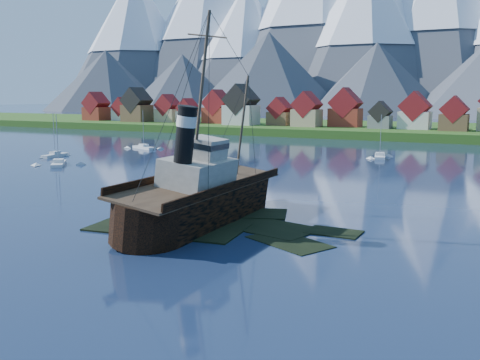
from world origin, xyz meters
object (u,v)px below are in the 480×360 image
at_px(tugboat_wreck, 206,194).
at_px(sailboat_a, 59,164).
at_px(sailboat_c, 144,148).
at_px(sailboat_e, 380,157).
at_px(sailboat_b, 55,156).

relative_size(tugboat_wreck, sailboat_a, 2.79).
bearing_deg(sailboat_c, sailboat_e, -61.89).
height_order(tugboat_wreck, sailboat_c, tugboat_wreck).
distance_m(sailboat_a, sailboat_c, 38.93).
height_order(tugboat_wreck, sailboat_a, tugboat_wreck).
relative_size(sailboat_a, sailboat_b, 1.01).
xyz_separation_m(sailboat_a, sailboat_c, (-6.17, 38.44, -0.00)).
xyz_separation_m(sailboat_b, sailboat_e, (73.29, 35.87, -0.03)).
bearing_deg(sailboat_b, sailboat_e, 20.68).
distance_m(sailboat_c, sailboat_e, 66.71).
xyz_separation_m(tugboat_wreck, sailboat_c, (-62.49, 68.01, -3.01)).
bearing_deg(sailboat_b, tugboat_wreck, -36.01).
xyz_separation_m(tugboat_wreck, sailboat_e, (3.60, 77.11, -3.03)).
relative_size(sailboat_c, sailboat_e, 1.03).
xyz_separation_m(sailboat_b, sailboat_c, (7.20, 26.77, -0.02)).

